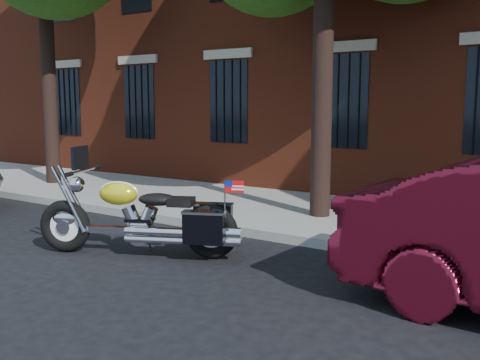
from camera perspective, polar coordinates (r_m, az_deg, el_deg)
The scene contains 4 objects.
ground at distance 7.67m, azimuth -4.37°, elevation -8.15°, with size 120.00×120.00×0.00m, color black.
curb at distance 8.74m, azimuth 1.21°, elevation -5.59°, with size 40.00×0.16×0.15m, color gray.
sidewalk at distance 10.34m, azimuth 6.81°, elevation -3.50°, with size 40.00×3.60×0.15m, color gray.
motorcycle at distance 7.67m, azimuth -9.93°, elevation -4.22°, with size 2.98×1.63×1.55m.
Camera 1 is at (4.55, -5.80, 2.14)m, focal length 40.00 mm.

